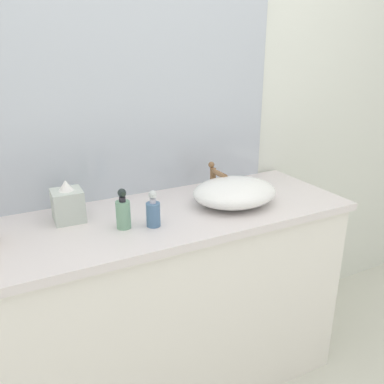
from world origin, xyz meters
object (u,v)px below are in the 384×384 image
soap_dispenser (153,212)px  tissue_box (68,204)px  lotion_bottle (123,212)px  sink_basin (234,192)px

soap_dispenser → tissue_box: tissue_box is taller
soap_dispenser → lotion_bottle: lotion_bottle is taller
soap_dispenser → sink_basin: bearing=7.1°
sink_basin → tissue_box: size_ratio=2.24×
tissue_box → sink_basin: bearing=-12.8°
sink_basin → tissue_box: 0.67m
sink_basin → soap_dispenser: size_ratio=2.60×
soap_dispenser → lotion_bottle: bearing=161.2°
sink_basin → soap_dispenser: 0.39m
soap_dispenser → tissue_box: bearing=143.7°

